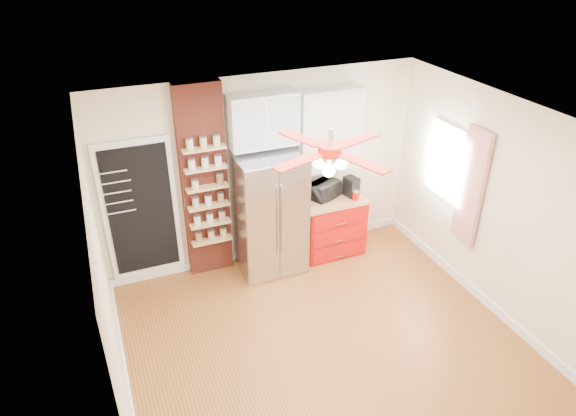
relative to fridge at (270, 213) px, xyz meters
name	(u,v)px	position (x,y,z in m)	size (l,w,h in m)	color
floor	(322,339)	(0.05, -1.63, -0.88)	(4.50, 4.50, 0.00)	#966026
ceiling	(331,123)	(0.05, -1.63, 1.83)	(4.50, 4.50, 0.00)	white
wall_back	(263,171)	(0.05, 0.37, 0.48)	(4.50, 0.02, 2.70)	beige
wall_front	(442,379)	(0.05, -3.63, 0.48)	(4.50, 0.02, 2.70)	beige
wall_left	(107,294)	(-2.20, -1.63, 0.48)	(0.02, 4.00, 2.70)	beige
wall_right	(493,206)	(2.30, -1.63, 0.48)	(0.02, 4.00, 2.70)	beige
chalkboard	(141,210)	(-1.65, 0.33, 0.23)	(0.95, 0.05, 1.95)	white
brick_pillar	(204,183)	(-0.80, 0.29, 0.48)	(0.60, 0.16, 2.70)	maroon
fridge	(270,213)	(0.00, 0.00, 0.00)	(0.90, 0.70, 1.75)	#B7B7BC
upper_glass_cabinet	(263,120)	(0.00, 0.20, 1.27)	(0.90, 0.35, 0.70)	white
red_cabinet	(331,224)	(0.97, 0.05, -0.42)	(0.94, 0.64, 0.90)	#B80E0B
upper_shelf_unit	(329,129)	(0.97, 0.22, 1.00)	(0.90, 0.30, 1.15)	white
window	(448,163)	(2.28, -0.73, 0.68)	(0.04, 0.75, 1.05)	white
curtain	(471,187)	(2.23, -1.28, 0.57)	(0.06, 0.40, 1.55)	red
ceiling_fan	(330,151)	(0.05, -1.63, 1.55)	(1.40, 1.40, 0.44)	silver
toaster_oven	(324,190)	(0.87, 0.10, 0.14)	(0.43, 0.29, 0.24)	black
coffee_maker	(351,187)	(1.25, 0.01, 0.17)	(0.16, 0.21, 0.28)	black
canister_left	(356,196)	(1.26, -0.13, 0.09)	(0.09, 0.09, 0.12)	#BD0C0A
canister_right	(354,188)	(1.34, 0.08, 0.09)	(0.11, 0.11, 0.14)	#B01309
pantry_jar_oats	(195,185)	(-0.96, 0.12, 0.56)	(0.09, 0.09, 0.12)	beige
pantry_jar_beans	(220,179)	(-0.62, 0.16, 0.57)	(0.09, 0.09, 0.14)	brown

